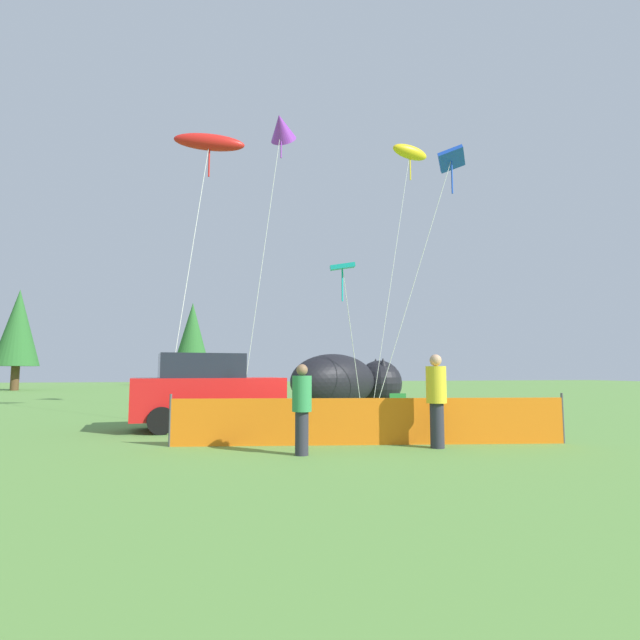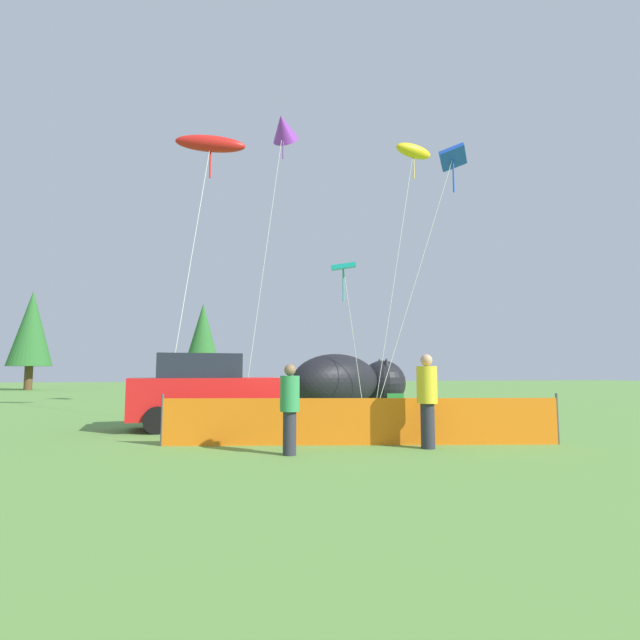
% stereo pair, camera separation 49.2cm
% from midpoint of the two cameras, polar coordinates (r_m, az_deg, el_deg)
% --- Properties ---
extents(ground_plane, '(120.00, 120.00, 0.00)m').
position_cam_midpoint_polar(ground_plane, '(13.20, -0.71, -12.47)').
color(ground_plane, '#609342').
extents(parked_car, '(4.07, 2.26, 1.98)m').
position_cam_midpoint_polar(parked_car, '(13.74, -12.20, -7.98)').
color(parked_car, red).
rests_on(parked_car, ground).
extents(folding_chair, '(0.57, 0.57, 0.88)m').
position_cam_midpoint_polar(folding_chair, '(14.72, 9.51, -9.68)').
color(folding_chair, '#267F33').
rests_on(folding_chair, ground).
extents(inflatable_cat, '(5.74, 4.30, 2.21)m').
position_cam_midpoint_polar(inflatable_cat, '(20.72, 3.98, -7.23)').
color(inflatable_cat, black).
rests_on(inflatable_cat, ground).
extents(safety_fence, '(8.17, 1.33, 1.06)m').
position_cam_midpoint_polar(safety_fence, '(10.58, 6.18, -11.46)').
color(safety_fence, orange).
rests_on(safety_fence, ground).
extents(spectator_in_white_shirt, '(0.36, 0.36, 1.65)m').
position_cam_midpoint_polar(spectator_in_white_shirt, '(9.27, -1.94, -9.70)').
color(spectator_in_white_shirt, '#2D2D38').
rests_on(spectator_in_white_shirt, ground).
extents(spectator_in_yellow_shirt, '(0.40, 0.40, 1.86)m').
position_cam_midpoint_polar(spectator_in_yellow_shirt, '(10.31, 13.50, -8.52)').
color(spectator_in_yellow_shirt, '#2D2D38').
rests_on(spectator_in_yellow_shirt, ground).
extents(kite_purple_delta, '(2.25, 1.78, 12.23)m').
position_cam_midpoint_polar(kite_purple_delta, '(22.02, -3.55, 20.97)').
color(kite_purple_delta, silver).
rests_on(kite_purple_delta, ground).
extents(kite_blue_box, '(3.47, 1.33, 9.63)m').
position_cam_midpoint_polar(kite_blue_box, '(19.66, 15.52, 16.90)').
color(kite_blue_box, silver).
rests_on(kite_blue_box, ground).
extents(kite_yellow_hero, '(3.13, 1.28, 11.83)m').
position_cam_midpoint_polar(kite_yellow_hero, '(24.17, 11.22, 18.27)').
color(kite_yellow_hero, silver).
rests_on(kite_yellow_hero, ground).
extents(kite_red_lizard, '(2.58, 2.84, 10.18)m').
position_cam_midpoint_polar(kite_red_lizard, '(19.78, -11.67, 19.05)').
color(kite_red_lizard, silver).
rests_on(kite_red_lizard, ground).
extents(kite_teal_diamond, '(1.60, 1.71, 5.58)m').
position_cam_midpoint_polar(kite_teal_diamond, '(18.55, 3.46, 5.87)').
color(kite_teal_diamond, silver).
rests_on(kite_teal_diamond, ground).
extents(horizon_tree_east, '(3.58, 3.58, 8.55)m').
position_cam_midpoint_polar(horizon_tree_east, '(52.94, -13.01, -1.66)').
color(horizon_tree_east, brown).
rests_on(horizon_tree_east, ground).
extents(horizon_tree_west, '(3.36, 3.36, 8.01)m').
position_cam_midpoint_polar(horizon_tree_west, '(46.39, -29.85, -0.87)').
color(horizon_tree_west, brown).
rests_on(horizon_tree_west, ground).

